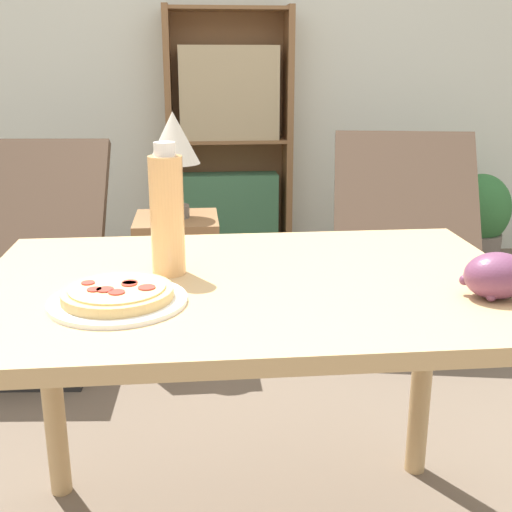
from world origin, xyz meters
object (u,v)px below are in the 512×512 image
(bookshelf, at_px, (229,151))
(side_table, at_px, (179,285))
(potted_plant_floor, at_px, (479,221))
(grape_bunch, at_px, (497,276))
(table_lamp, at_px, (173,143))
(pizza_on_plate, at_px, (118,296))
(drink_bottle, at_px, (167,214))
(lounge_chair_far, at_px, (407,268))
(lounge_chair_near, at_px, (21,292))

(bookshelf, xyz_separation_m, side_table, (-0.29, -1.27, -0.40))
(bookshelf, xyz_separation_m, potted_plant_floor, (1.46, -0.30, -0.39))
(grape_bunch, distance_m, table_lamp, 1.58)
(pizza_on_plate, relative_size, drink_bottle, 0.93)
(potted_plant_floor, bearing_deg, side_table, -150.99)
(lounge_chair_far, relative_size, side_table, 1.49)
(pizza_on_plate, bearing_deg, drink_bottle, 61.80)
(pizza_on_plate, height_order, bookshelf, bookshelf)
(lounge_chair_far, bearing_deg, bookshelf, 135.38)
(grape_bunch, distance_m, side_table, 1.65)
(pizza_on_plate, relative_size, grape_bunch, 1.97)
(drink_bottle, distance_m, potted_plant_floor, 2.85)
(lounge_chair_near, height_order, side_table, lounge_chair_near)
(pizza_on_plate, relative_size, lounge_chair_near, 0.31)
(grape_bunch, relative_size, lounge_chair_near, 0.16)
(grape_bunch, relative_size, lounge_chair_far, 0.16)
(pizza_on_plate, xyz_separation_m, drink_bottle, (0.09, 0.17, 0.12))
(side_table, xyz_separation_m, potted_plant_floor, (1.75, 0.97, 0.01))
(drink_bottle, height_order, bookshelf, bookshelf)
(pizza_on_plate, height_order, lounge_chair_far, lounge_chair_far)
(drink_bottle, distance_m, lounge_chair_near, 1.51)
(side_table, bearing_deg, drink_bottle, -89.19)
(lounge_chair_far, distance_m, bookshelf, 1.39)
(grape_bunch, distance_m, drink_bottle, 0.69)
(bookshelf, relative_size, potted_plant_floor, 2.60)
(drink_bottle, bearing_deg, lounge_chair_near, 118.80)
(side_table, relative_size, potted_plant_floor, 1.02)
(lounge_chair_far, distance_m, potted_plant_floor, 1.06)
(bookshelf, relative_size, side_table, 2.56)
(potted_plant_floor, bearing_deg, lounge_chair_far, -131.34)
(lounge_chair_far, xyz_separation_m, potted_plant_floor, (0.70, 0.80, 0.01))
(side_table, bearing_deg, lounge_chair_far, 9.34)
(grape_bunch, xyz_separation_m, lounge_chair_near, (-1.32, 1.43, -0.51))
(bookshelf, bearing_deg, drink_bottle, -96.34)
(drink_bottle, bearing_deg, side_table, 90.81)
(potted_plant_floor, bearing_deg, table_lamp, -150.99)
(drink_bottle, xyz_separation_m, side_table, (-0.02, 1.21, -0.59))
(table_lamp, bearing_deg, potted_plant_floor, 29.01)
(lounge_chair_near, relative_size, lounge_chair_far, 1.00)
(drink_bottle, xyz_separation_m, table_lamp, (-0.02, 1.21, 0.01))
(lounge_chair_near, distance_m, side_table, 0.65)
(lounge_chair_near, xyz_separation_m, side_table, (0.65, -0.00, 0.01))
(grape_bunch, height_order, potted_plant_floor, grape_bunch)
(pizza_on_plate, xyz_separation_m, bookshelf, (0.37, 2.66, -0.07))
(lounge_chair_near, height_order, table_lamp, table_lamp)
(bookshelf, bearing_deg, lounge_chair_near, -126.74)
(side_table, bearing_deg, bookshelf, 76.98)
(drink_bottle, height_order, lounge_chair_far, drink_bottle)
(grape_bunch, xyz_separation_m, drink_bottle, (-0.65, 0.21, 0.09))
(grape_bunch, bearing_deg, potted_plant_floor, 65.71)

